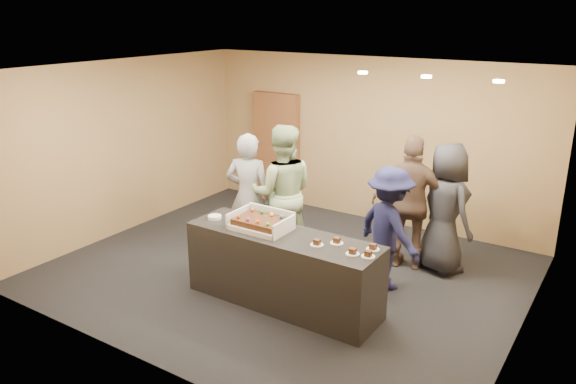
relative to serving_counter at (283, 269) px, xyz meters
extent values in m
plane|color=black|center=(-0.45, 0.75, -0.45)|extent=(6.00, 6.00, 0.00)
plane|color=silver|center=(-0.45, 0.75, 2.25)|extent=(6.00, 6.00, 0.00)
cube|color=#9B774B|center=(-0.45, 3.25, 0.90)|extent=(6.00, 0.04, 2.70)
cube|color=#9B774B|center=(-0.45, -1.75, 0.90)|extent=(6.00, 0.04, 2.70)
cube|color=#9B774B|center=(-3.45, 0.75, 0.90)|extent=(0.04, 5.00, 2.70)
cube|color=#9B774B|center=(2.55, 0.75, 0.90)|extent=(0.04, 5.00, 2.70)
cube|color=black|center=(0.00, 0.00, 0.00)|extent=(2.41, 0.73, 0.90)
cube|color=brown|center=(-2.23, 3.16, 0.55)|extent=(0.91, 0.15, 2.00)
cube|color=white|center=(-0.32, 0.00, 0.48)|extent=(0.67, 0.47, 0.06)
cube|color=white|center=(-0.66, 0.00, 0.54)|extent=(0.02, 0.47, 0.18)
cube|color=white|center=(0.02, 0.00, 0.54)|extent=(0.02, 0.47, 0.18)
cube|color=white|center=(-0.32, 0.23, 0.55)|extent=(0.67, 0.02, 0.20)
cube|color=#3C1B0D|center=(-0.32, 0.00, 0.54)|extent=(0.59, 0.41, 0.07)
sphere|color=#DF571A|center=(-0.54, 0.14, 0.60)|extent=(0.04, 0.04, 0.04)
sphere|color=#178D25|center=(-0.40, 0.14, 0.60)|extent=(0.04, 0.04, 0.04)
sphere|color=#DBF319|center=(-0.26, 0.14, 0.60)|extent=(0.04, 0.04, 0.04)
sphere|color=blue|center=(-0.11, 0.14, 0.60)|extent=(0.04, 0.04, 0.04)
sphere|color=red|center=(-0.54, -0.14, 0.60)|extent=(0.04, 0.04, 0.04)
sphere|color=#C329A1|center=(-0.40, -0.14, 0.60)|extent=(0.04, 0.04, 0.04)
sphere|color=orange|center=(-0.26, -0.14, 0.60)|extent=(0.04, 0.04, 0.04)
sphere|color=#41D029|center=(-0.11, -0.14, 0.60)|extent=(0.04, 0.04, 0.04)
cylinder|color=white|center=(-1.00, -0.03, 0.47)|extent=(0.17, 0.17, 0.04)
cylinder|color=white|center=(0.49, -0.05, 0.45)|extent=(0.15, 0.15, 0.01)
cube|color=#3C1B0D|center=(0.49, -0.05, 0.49)|extent=(0.07, 0.06, 0.06)
cylinder|color=white|center=(0.65, 0.11, 0.45)|extent=(0.15, 0.15, 0.01)
cube|color=#3C1B0D|center=(0.65, 0.11, 0.49)|extent=(0.07, 0.06, 0.06)
cylinder|color=white|center=(0.93, -0.06, 0.45)|extent=(0.15, 0.15, 0.01)
cube|color=#3C1B0D|center=(0.93, -0.06, 0.49)|extent=(0.07, 0.06, 0.06)
cylinder|color=white|center=(1.07, 0.17, 0.45)|extent=(0.15, 0.15, 0.01)
cube|color=#3C1B0D|center=(1.07, 0.17, 0.49)|extent=(0.07, 0.06, 0.06)
cylinder|color=white|center=(1.10, -0.03, 0.45)|extent=(0.15, 0.15, 0.01)
cube|color=#3C1B0D|center=(1.10, -0.03, 0.49)|extent=(0.07, 0.06, 0.06)
imported|color=gray|center=(-1.17, 0.91, 0.45)|extent=(0.76, 0.61, 1.81)
imported|color=#91A777|center=(-0.76, 1.13, 0.52)|extent=(1.19, 1.13, 1.93)
imported|color=#151638|center=(0.87, 1.09, 0.35)|extent=(1.18, 0.99, 1.59)
imported|color=#503A2D|center=(0.88, 1.80, 0.47)|extent=(1.15, 0.66, 1.85)
imported|color=#232328|center=(1.29, 1.96, 0.44)|extent=(1.03, 0.95, 1.77)
cylinder|color=#FFEAC6|center=(0.35, 1.25, 2.22)|extent=(0.12, 0.12, 0.03)
cylinder|color=#FFEAC6|center=(1.15, 1.25, 2.22)|extent=(0.12, 0.12, 0.03)
cylinder|color=#FFEAC6|center=(1.95, 1.25, 2.22)|extent=(0.12, 0.12, 0.03)
camera|label=1|loc=(3.35, -5.06, 2.95)|focal=35.00mm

